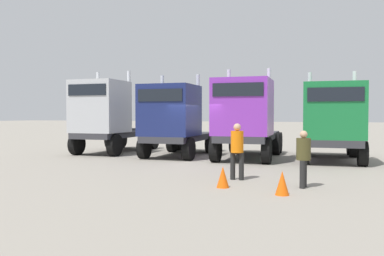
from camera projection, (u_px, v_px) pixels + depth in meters
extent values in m
plane|color=gray|center=(199.00, 161.00, 17.96)|extent=(200.00, 200.00, 0.00)
cube|color=#333338|center=(117.00, 134.00, 22.43)|extent=(2.37, 5.85, 0.30)
cube|color=#B7BABF|center=(100.00, 107.00, 20.76)|extent=(2.47, 2.43, 2.65)
cube|color=black|center=(87.00, 90.00, 19.60)|extent=(2.10, 0.10, 0.55)
cylinder|color=silver|center=(129.00, 101.00, 21.70)|extent=(0.19, 0.19, 3.25)
cylinder|color=silver|center=(98.00, 102.00, 22.32)|extent=(0.19, 0.19, 3.25)
cylinder|color=#333338|center=(128.00, 129.00, 23.63)|extent=(1.13, 1.13, 0.12)
cylinder|color=black|center=(115.00, 145.00, 20.01)|extent=(0.38, 1.11, 1.10)
cylinder|color=black|center=(77.00, 144.00, 20.73)|extent=(0.38, 1.11, 1.10)
cylinder|color=black|center=(145.00, 141.00, 23.32)|extent=(0.38, 1.11, 1.10)
cylinder|color=black|center=(112.00, 140.00, 24.03)|extent=(0.38, 1.11, 1.10)
cylinder|color=black|center=(153.00, 140.00, 24.36)|extent=(0.38, 1.11, 1.10)
cylinder|color=black|center=(121.00, 139.00, 25.07)|extent=(0.38, 1.11, 1.10)
cube|color=#333338|center=(183.00, 137.00, 20.69)|extent=(2.43, 6.01, 0.30)
cube|color=navy|center=(170.00, 110.00, 18.98)|extent=(2.49, 2.51, 2.37)
cube|color=black|center=(160.00, 95.00, 17.79)|extent=(2.10, 0.12, 0.55)
cylinder|color=silver|center=(198.00, 105.00, 19.96)|extent=(0.19, 0.19, 2.97)
cylinder|color=silver|center=(162.00, 105.00, 20.55)|extent=(0.19, 0.19, 2.97)
cylinder|color=#333338|center=(191.00, 132.00, 21.92)|extent=(1.14, 1.14, 0.12)
cylinder|color=black|center=(189.00, 149.00, 18.21)|extent=(0.39, 1.03, 1.02)
cylinder|color=black|center=(144.00, 148.00, 18.90)|extent=(0.39, 1.03, 1.02)
cylinder|color=black|center=(210.00, 144.00, 21.65)|extent=(0.39, 1.03, 1.02)
cylinder|color=black|center=(172.00, 143.00, 22.34)|extent=(0.39, 1.03, 1.02)
cylinder|color=black|center=(216.00, 142.00, 22.69)|extent=(0.39, 1.03, 1.02)
cylinder|color=black|center=(179.00, 141.00, 23.38)|extent=(0.39, 1.03, 1.02)
cube|color=#333338|center=(250.00, 136.00, 19.58)|extent=(2.55, 6.47, 0.30)
cube|color=purple|center=(243.00, 107.00, 17.70)|extent=(2.54, 2.65, 2.45)
cube|color=black|center=(238.00, 90.00, 16.46)|extent=(2.10, 0.16, 0.55)
cylinder|color=silver|center=(269.00, 101.00, 18.75)|extent=(0.19, 0.19, 3.05)
cylinder|color=silver|center=(229.00, 102.00, 19.32)|extent=(0.19, 0.19, 3.05)
cylinder|color=#333338|center=(254.00, 131.00, 20.90)|extent=(1.16, 1.16, 0.12)
cylinder|color=black|center=(267.00, 151.00, 16.90)|extent=(0.41, 1.13, 1.11)
cylinder|color=black|center=(216.00, 149.00, 17.55)|extent=(0.41, 1.13, 1.11)
cylinder|color=black|center=(276.00, 144.00, 20.77)|extent=(0.41, 1.13, 1.11)
cylinder|color=black|center=(234.00, 143.00, 21.43)|extent=(0.41, 1.13, 1.11)
cylinder|color=black|center=(278.00, 143.00, 21.82)|extent=(0.41, 1.13, 1.11)
cylinder|color=black|center=(238.00, 142.00, 22.48)|extent=(0.41, 1.13, 1.11)
cube|color=#333338|center=(331.00, 140.00, 18.54)|extent=(2.65, 5.98, 0.30)
cube|color=#197238|center=(333.00, 111.00, 16.85)|extent=(2.58, 2.58, 2.32)
cube|color=black|center=(335.00, 94.00, 15.66)|extent=(2.10, 0.21, 0.55)
cylinder|color=silver|center=(354.00, 104.00, 17.88)|extent=(0.19, 0.19, 2.92)
cylinder|color=silver|center=(310.00, 105.00, 18.40)|extent=(0.19, 0.19, 2.92)
cylinder|color=#333338|center=(329.00, 134.00, 19.77)|extent=(1.18, 1.18, 0.12)
cylinder|color=black|center=(363.00, 154.00, 16.13)|extent=(0.43, 1.03, 1.01)
cylinder|color=black|center=(305.00, 152.00, 16.73)|extent=(0.43, 1.03, 1.01)
cylinder|color=black|center=(353.00, 147.00, 19.51)|extent=(0.43, 1.03, 1.01)
cylinder|color=black|center=(306.00, 146.00, 20.12)|extent=(0.43, 1.03, 1.01)
cylinder|color=black|center=(351.00, 145.00, 20.57)|extent=(0.43, 1.03, 1.01)
cylinder|color=black|center=(306.00, 144.00, 21.18)|extent=(0.43, 1.03, 1.01)
cylinder|color=black|center=(233.00, 166.00, 12.84)|extent=(0.16, 0.16, 0.87)
cylinder|color=black|center=(241.00, 166.00, 12.74)|extent=(0.16, 0.16, 0.87)
cylinder|color=orange|center=(237.00, 142.00, 12.76)|extent=(0.40, 0.40, 0.69)
sphere|color=tan|center=(237.00, 127.00, 12.75)|extent=(0.23, 0.23, 0.23)
cylinder|color=black|center=(304.00, 173.00, 11.55)|extent=(0.17, 0.17, 0.78)
cylinder|color=black|center=(303.00, 174.00, 11.29)|extent=(0.17, 0.17, 0.78)
cylinder|color=#433F1E|center=(304.00, 149.00, 11.40)|extent=(0.42, 0.42, 0.62)
sphere|color=tan|center=(304.00, 134.00, 11.38)|extent=(0.21, 0.21, 0.21)
cone|color=#F2590C|center=(282.00, 183.00, 10.35)|extent=(0.36, 0.36, 0.62)
cone|color=#F2590C|center=(223.00, 177.00, 11.42)|extent=(0.36, 0.36, 0.60)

